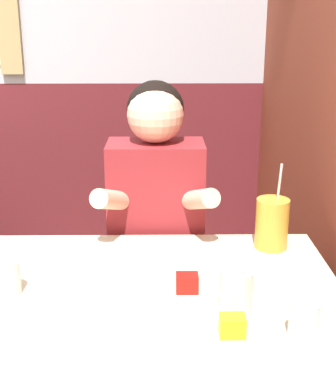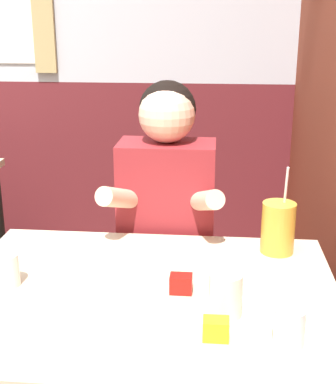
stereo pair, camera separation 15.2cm
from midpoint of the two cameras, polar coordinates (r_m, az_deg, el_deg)
back_wall at (r=3.22m, az=-11.41°, el=16.02°), size 5.79×0.09×2.70m
main_table at (r=1.50m, az=0.44°, el=-12.83°), size 1.06×0.80×0.75m
person_seated at (r=1.98m, az=2.08°, el=-5.75°), size 0.42×0.40×1.25m
cocktail_pitcher at (r=1.72m, az=14.17°, el=-3.75°), size 0.10×0.10×0.28m
glass_near_pitcher at (r=1.28m, az=16.25°, el=-13.76°), size 0.07×0.07×0.09m
glass_center at (r=1.52m, az=-14.19°, el=-8.12°), size 0.07×0.07×0.09m
glass_far_side at (r=1.35m, az=9.42°, el=-10.78°), size 0.08×0.08×0.11m
condiment_ketchup at (r=1.45m, az=4.43°, el=-9.80°), size 0.06×0.04×0.05m
condiment_mustard at (r=1.27m, az=8.65°, el=-14.34°), size 0.06×0.04×0.05m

